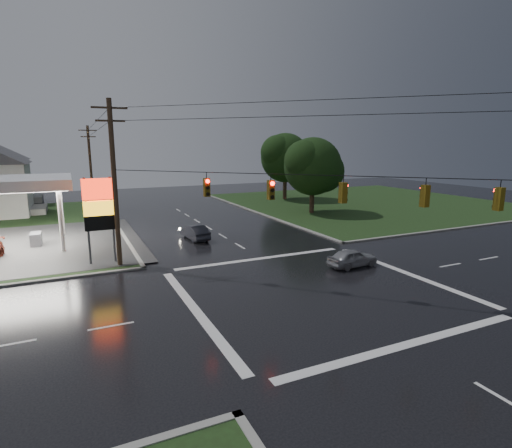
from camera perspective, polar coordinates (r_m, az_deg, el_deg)
name	(u,v)px	position (r m, az deg, el deg)	size (l,w,h in m)	color
ground	(315,290)	(23.28, 8.42, -9.25)	(120.00, 120.00, 0.00)	black
grass_ne	(368,202)	(58.89, 15.65, 2.98)	(36.00, 36.00, 0.08)	black
pylon_sign	(99,207)	(28.93, -21.52, 2.34)	(2.00, 0.35, 6.00)	#59595E
utility_pole_nw	(114,182)	(27.82, -19.57, 5.70)	(2.20, 0.32, 11.00)	#382619
utility_pole_n	(91,165)	(56.22, -22.56, 7.73)	(2.20, 0.32, 10.50)	#382619
traffic_signals	(319,176)	(21.87, 8.97, 6.86)	(26.87, 26.87, 1.47)	black
tree_ne_near	(314,167)	(48.03, 8.25, 8.12)	(7.99, 6.80, 8.98)	black
tree_ne_far	(286,158)	(59.81, 4.33, 9.39)	(8.46, 7.20, 9.80)	black
car_north	(195,232)	(35.09, -8.72, -1.15)	(1.36, 3.89, 1.28)	#22232A
car_crossing	(352,258)	(27.80, 13.60, -4.70)	(1.44, 3.59, 1.22)	gray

